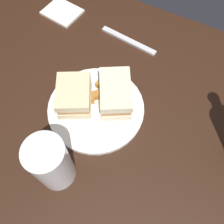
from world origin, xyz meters
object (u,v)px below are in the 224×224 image
Objects in this scene: plate at (96,109)px; sandwich_half_left at (115,94)px; sandwich_half_right at (74,96)px; pint_glass at (52,165)px; fork at (129,41)px; napkin at (62,12)px.

sandwich_half_left reaches higher than plate.
sandwich_half_right is 0.18m from pint_glass.
fork is (0.02, 0.25, -0.04)m from sandwich_half_right.
plate is at bearing -43.51° from napkin.
napkin is 0.24m from fork.
fork is at bearing 106.91° from sandwich_half_left.
plate is 0.19m from pint_glass.
napkin is (-0.27, 0.43, -0.06)m from pint_glass.
plate is 0.06m from sandwich_half_right.
sandwich_half_right is 0.26m from fork.
sandwich_half_right is at bearing -90.01° from fork.
plate reaches higher than fork.
pint_glass is 0.51m from napkin.
napkin is at bearing 122.19° from pint_glass.
sandwich_half_left reaches higher than fork.
plate is 1.75× the size of sandwich_half_left.
pint_glass is 1.37× the size of napkin.
plate is 2.20× the size of napkin.
napkin is (-0.21, 0.26, -0.04)m from sandwich_half_right.
fork is at bearing 84.39° from sandwich_half_right.
plate is 1.34× the size of fork.
pint_glass is at bearing -71.09° from sandwich_half_right.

